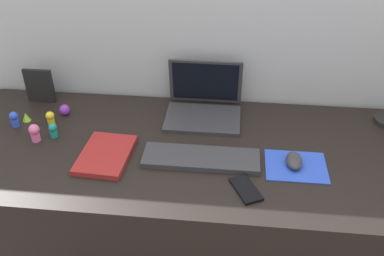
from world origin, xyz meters
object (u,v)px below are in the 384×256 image
at_px(laptop, 204,102).
at_px(toy_figurine_pink, 35,132).
at_px(toy_figurine_lime, 26,117).
at_px(keyboard, 201,158).
at_px(toy_figurine_blue, 14,119).
at_px(notebook_pad, 106,155).
at_px(mouse, 294,161).
at_px(picture_frame, 40,86).
at_px(cell_phone, 246,189).
at_px(toy_figurine_teal, 53,130).
at_px(toy_figurine_yellow, 50,118).
at_px(toy_figurine_purple, 65,110).

height_order(laptop, toy_figurine_pink, laptop).
bearing_deg(toy_figurine_lime, laptop, 10.57).
xyz_separation_m(keyboard, toy_figurine_blue, (-0.75, 0.14, 0.02)).
relative_size(laptop, notebook_pad, 1.25).
relative_size(mouse, picture_frame, 0.64).
distance_m(cell_phone, notebook_pad, 0.51).
relative_size(mouse, toy_figurine_pink, 1.37).
distance_m(notebook_pad, toy_figurine_blue, 0.44).
relative_size(notebook_pad, toy_figurine_blue, 3.76).
bearing_deg(keyboard, laptop, 92.96).
height_order(cell_phone, toy_figurine_lime, toy_figurine_lime).
height_order(toy_figurine_lime, toy_figurine_teal, toy_figurine_teal).
relative_size(toy_figurine_yellow, toy_figurine_pink, 0.88).
bearing_deg(cell_phone, toy_figurine_yellow, 132.05).
height_order(toy_figurine_blue, toy_figurine_purple, toy_figurine_blue).
xyz_separation_m(notebook_pad, toy_figurine_blue, (-0.41, 0.16, 0.02)).
bearing_deg(toy_figurine_pink, notebook_pad, -13.91).
bearing_deg(toy_figurine_teal, picture_frame, 120.41).
relative_size(toy_figurine_pink, toy_figurine_teal, 1.22).
distance_m(notebook_pad, toy_figurine_teal, 0.25).
height_order(toy_figurine_purple, toy_figurine_lime, toy_figurine_purple).
bearing_deg(toy_figurine_blue, mouse, -7.28).
xyz_separation_m(mouse, toy_figurine_lime, (-1.04, 0.18, -0.00)).
distance_m(mouse, toy_figurine_lime, 1.06).
height_order(notebook_pad, toy_figurine_blue, toy_figurine_blue).
distance_m(toy_figurine_blue, toy_figurine_lime, 0.05).
bearing_deg(picture_frame, laptop, -2.08).
distance_m(keyboard, picture_frame, 0.80).
xyz_separation_m(laptop, toy_figurine_teal, (-0.55, -0.23, -0.02)).
bearing_deg(toy_figurine_teal, toy_figurine_purple, 94.77).
relative_size(laptop, toy_figurine_blue, 4.70).
xyz_separation_m(keyboard, cell_phone, (0.16, -0.14, -0.01)).
bearing_deg(notebook_pad, toy_figurine_purple, 136.00).
bearing_deg(keyboard, toy_figurine_lime, 165.69).
bearing_deg(toy_figurine_lime, toy_figurine_yellow, -10.77).
distance_m(keyboard, toy_figurine_yellow, 0.63).
bearing_deg(toy_figurine_teal, toy_figurine_lime, 147.57).
distance_m(toy_figurine_yellow, toy_figurine_pink, 0.11).
distance_m(laptop, notebook_pad, 0.46).
height_order(cell_phone, toy_figurine_teal, toy_figurine_teal).
xyz_separation_m(toy_figurine_pink, toy_figurine_teal, (0.06, 0.03, -0.01)).
bearing_deg(picture_frame, toy_figurine_yellow, -58.37).
distance_m(laptop, toy_figurine_blue, 0.75).
bearing_deg(toy_figurine_yellow, toy_figurine_purple, 73.08).
xyz_separation_m(toy_figurine_lime, toy_figurine_yellow, (0.11, -0.02, 0.02)).
distance_m(mouse, cell_phone, 0.22).
distance_m(toy_figurine_blue, toy_figurine_pink, 0.15).
height_order(toy_figurine_lime, toy_figurine_yellow, toy_figurine_yellow).
xyz_separation_m(picture_frame, toy_figurine_teal, (0.15, -0.25, -0.04)).
distance_m(laptop, picture_frame, 0.70).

